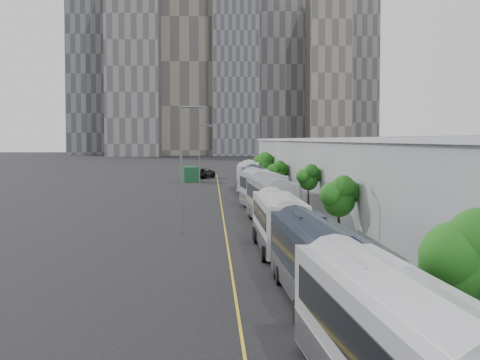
{
  "coord_description": "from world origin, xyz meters",
  "views": [
    {
      "loc": [
        -2.57,
        -11.69,
        7.05
      ],
      "look_at": [
        0.3,
        61.4,
        3.0
      ],
      "focal_mm": 55.0,
      "sensor_mm": 36.0,
      "label": 1
    }
  ],
  "objects": [
    {
      "name": "street_lamp_near",
      "position": [
        -4.63,
        42.99,
        5.47
      ],
      "size": [
        2.04,
        0.22,
        9.55
      ],
      "color": "#59595E",
      "rests_on": "ground"
    },
    {
      "name": "bus_2",
      "position": [
        1.69,
        34.46,
        1.53
      ],
      "size": [
        2.78,
        12.42,
        3.63
      ],
      "rotation": [
        0.0,
        0.0,
        0.01
      ],
      "color": "silver",
      "rests_on": "ground"
    },
    {
      "name": "bus_1",
      "position": [
        1.92,
        20.27,
        1.51
      ],
      "size": [
        2.81,
        12.33,
        3.59
      ],
      "rotation": [
        0.0,
        0.0,
        0.03
      ],
      "color": "black",
      "rests_on": "ground"
    },
    {
      "name": "bus_4",
      "position": [
        2.39,
        60.28,
        1.71
      ],
      "size": [
        3.94,
        14.02,
        4.04
      ],
      "rotation": [
        0.0,
        0.0,
        0.08
      ],
      "color": "#AEB1B8",
      "rests_on": "ground"
    },
    {
      "name": "tree_2",
      "position": [
        5.95,
        52.26,
        3.65
      ],
      "size": [
        1.71,
        1.71,
        4.54
      ],
      "color": "black",
      "rests_on": "ground"
    },
    {
      "name": "bus_3",
      "position": [
        2.32,
        49.16,
        1.69
      ],
      "size": [
        3.32,
        13.8,
        4.0
      ],
      "rotation": [
        0.0,
        0.0,
        0.04
      ],
      "color": "gray",
      "rests_on": "ground"
    },
    {
      "name": "tree_4",
      "position": [
        5.37,
        100.25,
        3.7
      ],
      "size": [
        2.85,
        2.85,
        5.13
      ],
      "color": "black",
      "rests_on": "ground"
    },
    {
      "name": "depot",
      "position": [
        12.99,
        55.0,
        3.51
      ],
      "size": [
        12.45,
        160.4,
        7.2
      ],
      "color": "gray",
      "rests_on": "ground"
    },
    {
      "name": "lane_line",
      "position": [
        -1.5,
        55.0,
        0.01
      ],
      "size": [
        0.12,
        160.0,
        0.02
      ],
      "primitive_type": "cube",
      "color": "gold",
      "rests_on": "ground"
    },
    {
      "name": "bus_5",
      "position": [
        2.77,
        75.99,
        1.63
      ],
      "size": [
        2.94,
        13.23,
        3.85
      ],
      "rotation": [
        0.0,
        0.0,
        0.02
      ],
      "color": "black",
      "rests_on": "ground"
    },
    {
      "name": "sidewalk",
      "position": [
        9.0,
        55.0,
        0.06
      ],
      "size": [
        10.0,
        170.0,
        0.12
      ],
      "primitive_type": "cube",
      "color": "gray",
      "rests_on": "ground"
    },
    {
      "name": "bus_0",
      "position": [
        1.84,
        6.01,
        1.62
      ],
      "size": [
        3.27,
        13.25,
        3.84
      ],
      "rotation": [
        0.0,
        0.0,
        0.05
      ],
      "color": "silver",
      "rests_on": "ground"
    },
    {
      "name": "shipping_container",
      "position": [
        -6.33,
        111.62,
        1.25
      ],
      "size": [
        3.6,
        6.72,
        2.5
      ],
      "primitive_type": "cube",
      "rotation": [
        0.0,
        0.0,
        0.18
      ],
      "color": "#113920",
      "rests_on": "ground"
    },
    {
      "name": "street_lamp_far",
      "position": [
        -4.11,
        96.36,
        5.31
      ],
      "size": [
        2.04,
        0.22,
        9.24
      ],
      "color": "#59595E",
      "rests_on": "ground"
    },
    {
      "name": "tree_3",
      "position": [
        5.6,
        78.78,
        3.09
      ],
      "size": [
        2.39,
        2.39,
        4.3
      ],
      "color": "black",
      "rests_on": "ground"
    },
    {
      "name": "bus_6",
      "position": [
        2.55,
        88.98,
        1.71
      ],
      "size": [
        3.74,
        14.01,
        4.05
      ],
      "rotation": [
        0.0,
        0.0,
        -0.07
      ],
      "color": "white",
      "rests_on": "ground"
    },
    {
      "name": "tree_0",
      "position": [
        5.33,
        10.6,
        3.49
      ],
      "size": [
        2.94,
        2.94,
        4.97
      ],
      "color": "black",
      "rests_on": "ground"
    },
    {
      "name": "tree_1",
      "position": [
        5.71,
        35.56,
        3.4
      ],
      "size": [
        2.18,
        2.18,
        4.51
      ],
      "color": "black",
      "rests_on": "ground"
    },
    {
      "name": "suv",
      "position": [
        -4.25,
        121.12,
        0.89
      ],
      "size": [
        5.15,
        7.03,
        1.78
      ],
      "primitive_type": "imported",
      "rotation": [
        0.0,
        0.0,
        -0.39
      ],
      "color": "black",
      "rests_on": "ground"
    },
    {
      "name": "skyline",
      "position": [
        -2.9,
        324.16,
        50.85
      ],
      "size": [
        145.0,
        64.0,
        120.0
      ],
      "color": "slate",
      "rests_on": "ground"
    }
  ]
}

